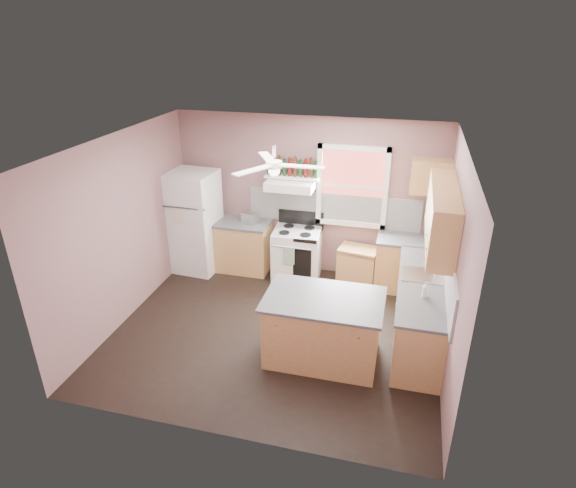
% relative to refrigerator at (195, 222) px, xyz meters
% --- Properties ---
extents(floor, '(4.50, 4.50, 0.00)m').
position_rel_refrigerator_xyz_m(floor, '(1.88, -1.53, -0.89)').
color(floor, black).
rests_on(floor, ground).
extents(ceiling, '(4.50, 4.50, 0.00)m').
position_rel_refrigerator_xyz_m(ceiling, '(1.88, -1.53, 1.81)').
color(ceiling, white).
rests_on(ceiling, ground).
extents(wall_back, '(4.50, 0.05, 2.70)m').
position_rel_refrigerator_xyz_m(wall_back, '(1.88, 0.49, 0.46)').
color(wall_back, '#795657').
rests_on(wall_back, ground).
extents(wall_right, '(0.05, 4.00, 2.70)m').
position_rel_refrigerator_xyz_m(wall_right, '(4.16, -1.53, 0.46)').
color(wall_right, '#795657').
rests_on(wall_right, ground).
extents(wall_left, '(0.05, 4.00, 2.70)m').
position_rel_refrigerator_xyz_m(wall_left, '(-0.39, -1.53, 0.46)').
color(wall_left, '#795657').
rests_on(wall_left, ground).
extents(backsplash_back, '(2.90, 0.03, 0.55)m').
position_rel_refrigerator_xyz_m(backsplash_back, '(2.33, 0.45, 0.29)').
color(backsplash_back, white).
rests_on(backsplash_back, wall_back).
extents(backsplash_right, '(0.03, 2.60, 0.55)m').
position_rel_refrigerator_xyz_m(backsplash_right, '(4.12, -1.23, 0.29)').
color(backsplash_right, white).
rests_on(backsplash_right, wall_right).
extents(window_view, '(1.00, 0.02, 1.20)m').
position_rel_refrigerator_xyz_m(window_view, '(2.63, 0.45, 0.71)').
color(window_view, maroon).
rests_on(window_view, wall_back).
extents(window_frame, '(1.16, 0.07, 1.36)m').
position_rel_refrigerator_xyz_m(window_frame, '(2.63, 0.42, 0.71)').
color(window_frame, white).
rests_on(window_frame, wall_back).
extents(refrigerator, '(0.80, 0.78, 1.78)m').
position_rel_refrigerator_xyz_m(refrigerator, '(0.00, 0.00, 0.00)').
color(refrigerator, white).
rests_on(refrigerator, floor).
extents(base_cabinet_left, '(0.90, 0.60, 0.86)m').
position_rel_refrigerator_xyz_m(base_cabinet_left, '(0.82, 0.17, -0.46)').
color(base_cabinet_left, '#A57144').
rests_on(base_cabinet_left, floor).
extents(counter_left, '(0.92, 0.62, 0.04)m').
position_rel_refrigerator_xyz_m(counter_left, '(0.82, 0.17, -0.01)').
color(counter_left, '#464648').
rests_on(counter_left, base_cabinet_left).
extents(toaster, '(0.32, 0.24, 0.18)m').
position_rel_refrigerator_xyz_m(toaster, '(0.95, 0.17, 0.10)').
color(toaster, silver).
rests_on(toaster, counter_left).
extents(stove, '(0.82, 0.69, 0.86)m').
position_rel_refrigerator_xyz_m(stove, '(1.79, 0.12, -0.46)').
color(stove, white).
rests_on(stove, floor).
extents(range_hood, '(0.78, 0.50, 0.14)m').
position_rel_refrigerator_xyz_m(range_hood, '(1.65, 0.22, 0.73)').
color(range_hood, white).
rests_on(range_hood, wall_back).
extents(bottle_shelf, '(0.90, 0.26, 0.03)m').
position_rel_refrigerator_xyz_m(bottle_shelf, '(1.65, 0.34, 0.83)').
color(bottle_shelf, white).
rests_on(bottle_shelf, range_hood).
extents(cart, '(0.69, 0.51, 0.63)m').
position_rel_refrigerator_xyz_m(cart, '(2.83, 0.18, -0.57)').
color(cart, '#A57144').
rests_on(cart, floor).
extents(base_cabinet_corner, '(1.00, 0.60, 0.86)m').
position_rel_refrigerator_xyz_m(base_cabinet_corner, '(3.63, 0.17, -0.46)').
color(base_cabinet_corner, '#A57144').
rests_on(base_cabinet_corner, floor).
extents(base_cabinet_right, '(0.60, 2.20, 0.86)m').
position_rel_refrigerator_xyz_m(base_cabinet_right, '(3.83, -1.23, -0.46)').
color(base_cabinet_right, '#A57144').
rests_on(base_cabinet_right, floor).
extents(counter_corner, '(1.02, 0.62, 0.04)m').
position_rel_refrigerator_xyz_m(counter_corner, '(3.63, 0.17, -0.01)').
color(counter_corner, '#464648').
rests_on(counter_corner, base_cabinet_corner).
extents(counter_right, '(0.62, 2.22, 0.04)m').
position_rel_refrigerator_xyz_m(counter_right, '(3.82, -1.23, -0.01)').
color(counter_right, '#464648').
rests_on(counter_right, base_cabinet_right).
extents(sink, '(0.55, 0.45, 0.03)m').
position_rel_refrigerator_xyz_m(sink, '(3.82, -1.03, 0.01)').
color(sink, silver).
rests_on(sink, counter_right).
extents(faucet, '(0.03, 0.03, 0.14)m').
position_rel_refrigerator_xyz_m(faucet, '(3.98, -1.03, 0.08)').
color(faucet, silver).
rests_on(faucet, sink).
extents(upper_cabinet_right, '(0.33, 1.80, 0.76)m').
position_rel_refrigerator_xyz_m(upper_cabinet_right, '(3.96, -1.03, 0.89)').
color(upper_cabinet_right, '#A57144').
rests_on(upper_cabinet_right, wall_right).
extents(upper_cabinet_corner, '(0.60, 0.33, 0.52)m').
position_rel_refrigerator_xyz_m(upper_cabinet_corner, '(3.83, 0.30, 1.01)').
color(upper_cabinet_corner, '#A57144').
rests_on(upper_cabinet_corner, wall_back).
extents(paper_towel, '(0.26, 0.12, 0.12)m').
position_rel_refrigerator_xyz_m(paper_towel, '(3.95, 0.33, 0.36)').
color(paper_towel, white).
rests_on(paper_towel, wall_back).
extents(island, '(1.42, 0.90, 0.86)m').
position_rel_refrigerator_xyz_m(island, '(2.63, -1.95, -0.46)').
color(island, '#A57144').
rests_on(island, floor).
extents(island_top, '(1.50, 0.98, 0.04)m').
position_rel_refrigerator_xyz_m(island_top, '(2.63, -1.95, -0.01)').
color(island_top, '#464648').
rests_on(island_top, island).
extents(ceiling_fan_hub, '(0.20, 0.20, 0.08)m').
position_rel_refrigerator_xyz_m(ceiling_fan_hub, '(1.88, -1.53, 1.56)').
color(ceiling_fan_hub, white).
rests_on(ceiling_fan_hub, ceiling).
extents(soap_bottle, '(0.12, 0.12, 0.22)m').
position_rel_refrigerator_xyz_m(soap_bottle, '(3.85, -1.61, 0.12)').
color(soap_bottle, silver).
rests_on(soap_bottle, counter_right).
extents(red_caddy, '(0.21, 0.18, 0.10)m').
position_rel_refrigerator_xyz_m(red_caddy, '(3.95, -0.54, 0.06)').
color(red_caddy, '#A3180E').
rests_on(red_caddy, counter_right).
extents(wine_bottles, '(0.86, 0.06, 0.31)m').
position_rel_refrigerator_xyz_m(wine_bottles, '(1.65, 0.34, 0.99)').
color(wine_bottles, '#143819').
rests_on(wine_bottles, bottle_shelf).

